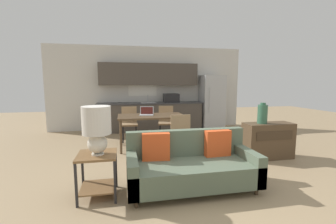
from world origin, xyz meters
name	(u,v)px	position (x,y,z in m)	size (l,w,h in m)	color
ground_plane	(187,193)	(0.00, 0.00, 0.00)	(20.00, 20.00, 0.00)	#9E8460
wall_back	(149,88)	(0.00, 4.63, 1.35)	(6.40, 0.07, 2.70)	silver
kitchen_counter	(150,104)	(0.01, 4.33, 0.84)	(3.34, 0.65, 2.15)	#4C443D
refrigerator	(212,102)	(2.08, 4.24, 0.89)	(0.73, 0.72, 1.78)	#B7BABC
dining_table	(151,118)	(-0.21, 2.31, 0.71)	(1.53, 0.84, 0.77)	brown
couch	(190,165)	(0.10, 0.17, 0.33)	(1.84, 0.80, 0.81)	#3D2D1E
side_table	(98,168)	(-1.20, 0.14, 0.40)	(0.50, 0.50, 0.59)	brown
table_lamp	(97,126)	(-1.19, 0.12, 0.97)	(0.37, 0.37, 0.64)	silver
credenza	(268,141)	(2.03, 1.10, 0.36)	(0.99, 0.40, 0.72)	brown
vase	(262,114)	(1.87, 1.10, 0.92)	(0.19, 0.19, 0.42)	#336047
dining_chair_far_left	(129,122)	(-0.70, 3.08, 0.51)	(0.43, 0.43, 0.90)	#997A56
dining_chair_far_right	(166,121)	(0.29, 3.05, 0.51)	(0.48, 0.48, 0.90)	#997A56
dining_chair_near_right	(179,133)	(0.28, 1.56, 0.51)	(0.44, 0.44, 0.90)	#997A56
laptop	(147,113)	(-0.31, 2.38, 0.82)	(0.36, 0.31, 0.20)	#B7BABC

